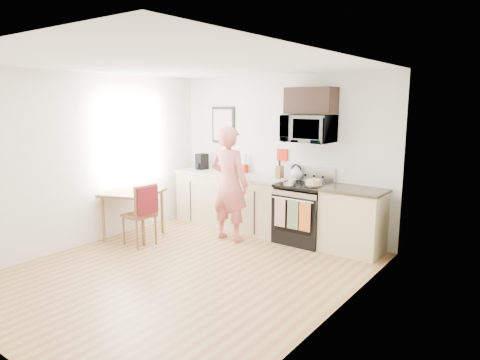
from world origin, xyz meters
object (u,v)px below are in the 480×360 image
Objects in this scene: chair at (144,207)px; dining_table at (133,196)px; range at (303,215)px; cake at (314,183)px; microwave at (309,129)px; person at (229,184)px.

dining_table is at bearing 163.59° from chair.
range is 0.58m from cake.
chair is (-1.80, -1.62, 0.18)m from range.
chair is at bearing -136.21° from microwave.
microwave is at bearing 48.51° from chair.
chair is (-0.81, -1.02, -0.29)m from person.
range is 2.71m from dining_table.
microwave is at bearing 90.06° from range.
person is at bearing -148.71° from range.
range is at bearing 46.73° from chair.
chair is at bearing -138.00° from range.
person is at bearing 33.03° from dining_table.
dining_table is 2.85m from cake.
range is 3.94× the size of cake.
range is 1.22× the size of chair.
cake reaches higher than chair.
cake is at bearing 42.18° from chair.
dining_table is (-2.28, -1.44, 0.24)m from range.
cake is (0.20, -0.09, 0.53)m from range.
microwave is 2.58× the size of cake.
person is 1.30m from cake.
dining_table is at bearing 29.88° from person.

